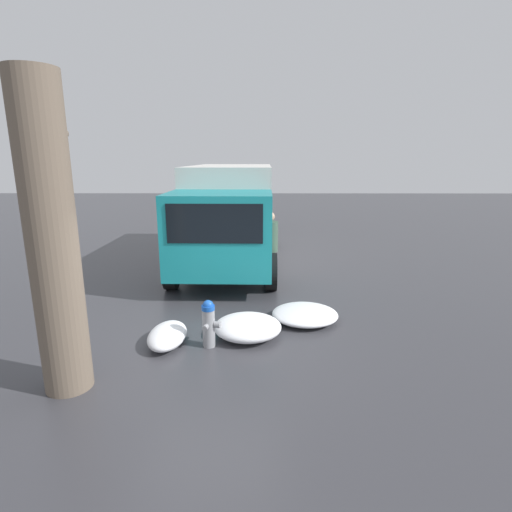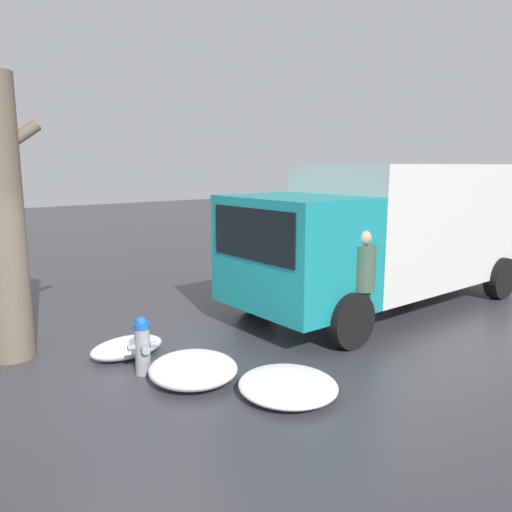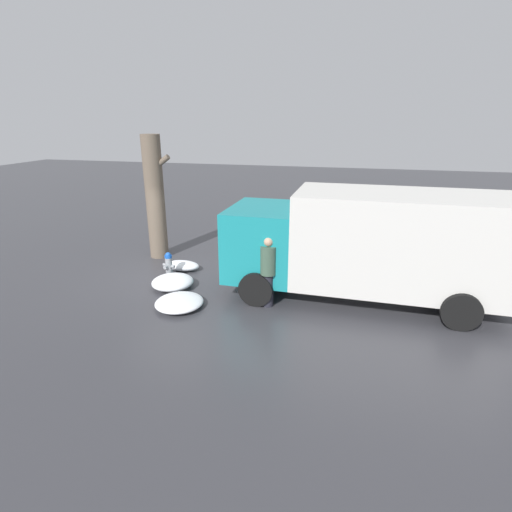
{
  "view_description": "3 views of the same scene",
  "coord_description": "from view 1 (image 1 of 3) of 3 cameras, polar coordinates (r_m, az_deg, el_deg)",
  "views": [
    {
      "loc": [
        -6.22,
        -0.84,
        3.12
      ],
      "look_at": [
        2.06,
        -0.78,
        1.07
      ],
      "focal_mm": 28.0,
      "sensor_mm": 36.0,
      "label": 1
    },
    {
      "loc": [
        -2.92,
        -6.06,
        2.86
      ],
      "look_at": [
        2.5,
        0.59,
        1.3
      ],
      "focal_mm": 35.0,
      "sensor_mm": 36.0,
      "label": 2
    },
    {
      "loc": [
        5.29,
        -10.32,
        4.65
      ],
      "look_at": [
        2.9,
        -0.71,
        1.2
      ],
      "focal_mm": 28.0,
      "sensor_mm": 36.0,
      "label": 3
    }
  ],
  "objects": [
    {
      "name": "ground_plane",
      "position": [
        7.01,
        -6.69,
        -12.65
      ],
      "size": [
        60.0,
        60.0,
        0.0
      ],
      "primitive_type": "plane",
      "color": "#38383D"
    },
    {
      "name": "fire_hydrant",
      "position": [
        6.83,
        -6.76,
        -9.47
      ],
      "size": [
        0.42,
        0.32,
        0.83
      ],
      "rotation": [
        0.0,
        0.0,
        4.5
      ],
      "color": "gray",
      "rests_on": "ground_plane"
    },
    {
      "name": "tree_trunk",
      "position": [
        5.73,
        -27.08,
        1.98
      ],
      "size": [
        0.96,
        0.63,
        4.14
      ],
      "color": "#6B5B4C",
      "rests_on": "ground_plane"
    },
    {
      "name": "delivery_truck",
      "position": [
        12.12,
        -3.7,
        6.57
      ],
      "size": [
        7.28,
        2.79,
        2.88
      ],
      "rotation": [
        0.0,
        0.0,
        1.55
      ],
      "color": "teal",
      "rests_on": "ground_plane"
    },
    {
      "name": "pedestrian",
      "position": [
        9.77,
        1.95,
        1.43
      ],
      "size": [
        0.41,
        0.41,
        1.86
      ],
      "rotation": [
        0.0,
        0.0,
        3.91
      ],
      "color": "#23232D",
      "rests_on": "ground_plane"
    },
    {
      "name": "snow_pile_by_hydrant",
      "position": [
        7.15,
        -12.54,
        -11.01
      ],
      "size": [
        1.12,
        0.64,
        0.3
      ],
      "color": "white",
      "rests_on": "ground_plane"
    },
    {
      "name": "snow_pile_curbside",
      "position": [
        7.97,
        7.0,
        -8.26
      ],
      "size": [
        1.24,
        1.29,
        0.26
      ],
      "color": "white",
      "rests_on": "ground_plane"
    },
    {
      "name": "snow_pile_by_tree",
      "position": [
        7.26,
        -1.19,
        -10.08
      ],
      "size": [
        1.18,
        1.21,
        0.35
      ],
      "color": "white",
      "rests_on": "ground_plane"
    }
  ]
}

